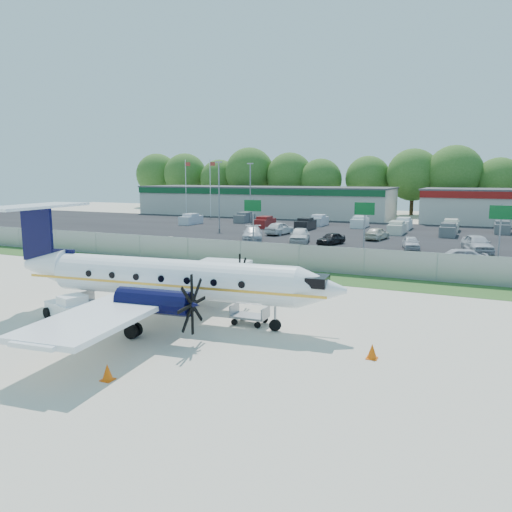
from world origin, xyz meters
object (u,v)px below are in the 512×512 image
at_px(aircraft, 166,278).
at_px(pushback_tug, 69,307).
at_px(baggage_cart_far, 250,316).
at_px(baggage_cart_near, 99,305).

height_order(aircraft, pushback_tug, aircraft).
distance_m(aircraft, pushback_tug, 5.27).
bearing_deg(baggage_cart_far, pushback_tug, -161.49).
bearing_deg(aircraft, baggage_cart_far, 15.26).
relative_size(aircraft, pushback_tug, 6.94).
relative_size(pushback_tug, baggage_cart_near, 1.20).
relative_size(aircraft, baggage_cart_near, 8.32).
relative_size(baggage_cart_near, baggage_cart_far, 1.24).
bearing_deg(aircraft, baggage_cart_near, -171.86).
distance_m(pushback_tug, baggage_cart_far, 9.26).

